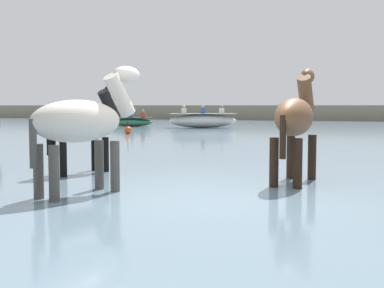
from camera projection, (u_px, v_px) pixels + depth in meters
ground_plane at (211, 214)px, 7.06m from camera, size 120.00×120.00×0.00m
water_surface at (304, 148)px, 16.46m from camera, size 90.00×90.00×0.27m
horse_lead_black at (83, 126)px, 9.31m from camera, size 0.93×1.74×1.91m
horse_trailing_bay at (296, 120)px, 8.15m from camera, size 0.64×1.97×2.13m
horse_flank_pinto at (82, 125)px, 7.06m from camera, size 1.01×1.90×2.08m
boat_distant_east at (131, 122)px, 30.48m from camera, size 2.68×1.56×1.01m
boat_near_port at (203, 120)px, 28.75m from camera, size 4.03×2.94×1.28m
channel_buoy at (128, 130)px, 22.45m from camera, size 0.33×0.33×0.77m
far_shoreline at (346, 115)px, 42.43m from camera, size 80.00×2.40×1.54m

